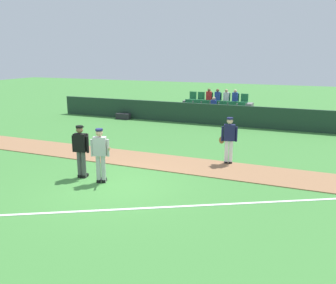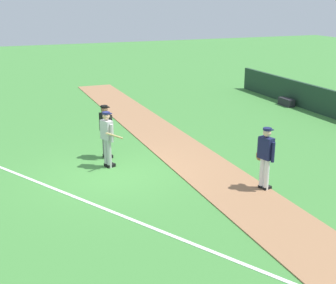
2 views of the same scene
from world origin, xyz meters
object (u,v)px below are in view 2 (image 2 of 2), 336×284
object	(u,v)px
umpire_home_plate	(106,129)
batter_grey_jersey	(107,137)
runner_navy_jersey	(265,156)
equipment_bag	(286,102)

from	to	relation	value
umpire_home_plate	batter_grey_jersey	bearing A→B (deg)	-11.23
runner_navy_jersey	equipment_bag	world-z (taller)	runner_navy_jersey
runner_navy_jersey	equipment_bag	distance (m)	10.66
batter_grey_jersey	equipment_bag	size ratio (longest dim) A/B	1.96
equipment_bag	runner_navy_jersey	bearing A→B (deg)	-39.11
umpire_home_plate	equipment_bag	world-z (taller)	umpire_home_plate
equipment_bag	batter_grey_jersey	bearing A→B (deg)	-64.06
runner_navy_jersey	equipment_bag	bearing A→B (deg)	140.89
batter_grey_jersey	umpire_home_plate	size ratio (longest dim) A/B	1.00
batter_grey_jersey	equipment_bag	world-z (taller)	batter_grey_jersey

